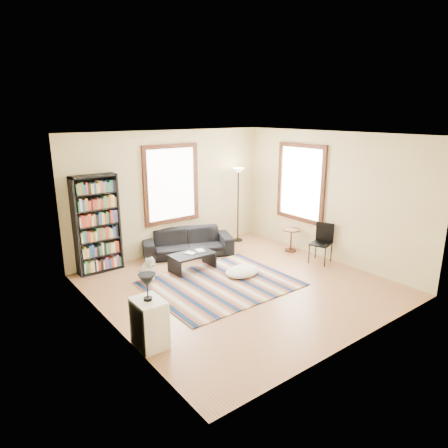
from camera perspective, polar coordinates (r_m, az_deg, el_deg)
floor at (r=7.71m, az=2.29°, el=-9.07°), size 5.00×5.00×0.10m
ceiling at (r=7.01m, az=2.55°, el=13.01°), size 5.00×5.00×0.10m
wall_back at (r=9.27m, az=-7.75°, el=4.51°), size 5.00×0.10×2.80m
wall_front at (r=5.59m, az=19.42°, el=-3.76°), size 5.00×0.10×2.80m
wall_left at (r=5.98m, az=-16.74°, el=-2.29°), size 0.10×5.00×2.80m
wall_right at (r=9.03m, az=14.97°, el=3.82°), size 0.10×5.00×2.80m
window_back at (r=9.17m, az=-7.55°, el=5.66°), size 1.20×0.06×1.60m
window_right at (r=9.43m, az=10.92°, el=5.80°), size 0.06×1.20×1.60m
rug at (r=7.72m, az=-0.50°, el=-8.52°), size 2.67×2.14×0.02m
sofa at (r=9.20m, az=-5.23°, el=-2.61°), size 2.17×1.51×0.59m
bookshelf at (r=8.42m, az=-17.71°, el=-0.05°), size 0.90×0.30×2.00m
coffee_table at (r=8.35m, az=-4.56°, el=-5.40°), size 1.01×0.77×0.36m
book_a at (r=8.23m, az=-5.17°, el=-4.31°), size 0.25×0.22×0.02m
book_b at (r=8.40m, az=-3.91°, el=-3.88°), size 0.20×0.24×0.02m
floor_cushion at (r=8.07m, az=2.63°, el=-6.78°), size 0.81×0.65×0.19m
floor_lamp at (r=10.00m, az=2.02°, el=2.71°), size 0.36×0.36×1.86m
side_table at (r=9.54m, az=9.54°, el=-2.27°), size 0.46×0.46×0.54m
folding_chair at (r=8.89m, az=13.67°, el=-2.77°), size 0.52×0.51×0.86m
white_cabinet at (r=5.81m, az=-10.62°, el=-13.73°), size 0.38×0.50×0.70m
table_lamp at (r=5.56m, az=-10.90°, el=-8.88°), size 0.28×0.28×0.38m
dog at (r=7.94m, az=-10.98°, el=-6.18°), size 0.40×0.54×0.52m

